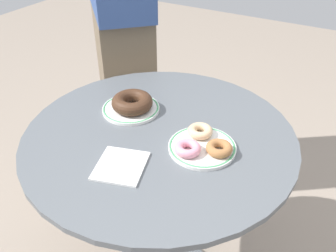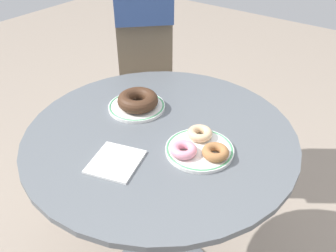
{
  "view_description": "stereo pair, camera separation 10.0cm",
  "coord_description": "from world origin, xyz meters",
  "px_view_note": "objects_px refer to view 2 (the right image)",
  "views": [
    {
      "loc": [
        0.43,
        -0.71,
        1.37
      ],
      "look_at": [
        0.03,
        -0.0,
        0.8
      ],
      "focal_mm": 37.71,
      "sensor_mm": 36.0,
      "label": 1
    },
    {
      "loc": [
        0.52,
        -0.66,
        1.37
      ],
      "look_at": [
        0.03,
        -0.0,
        0.8
      ],
      "focal_mm": 37.71,
      "sensor_mm": 36.0,
      "label": 2
    }
  ],
  "objects_px": {
    "donut_pink_frosted": "(184,150)",
    "person_figure": "(141,19)",
    "plate_left": "(137,106)",
    "paper_napkin": "(116,162)",
    "donut_chocolate": "(138,100)",
    "donut_cinnamon": "(215,152)",
    "cafe_table": "(161,190)",
    "donut_glazed": "(200,133)",
    "plate_right": "(199,149)"
  },
  "relations": [
    {
      "from": "donut_cinnamon",
      "to": "donut_pink_frosted",
      "type": "relative_size",
      "value": 1.0
    },
    {
      "from": "donut_glazed",
      "to": "person_figure",
      "type": "height_order",
      "value": "person_figure"
    },
    {
      "from": "donut_glazed",
      "to": "paper_napkin",
      "type": "xyz_separation_m",
      "value": [
        -0.12,
        -0.21,
        -0.02
      ]
    },
    {
      "from": "donut_pink_frosted",
      "to": "person_figure",
      "type": "height_order",
      "value": "person_figure"
    },
    {
      "from": "donut_chocolate",
      "to": "donut_pink_frosted",
      "type": "bearing_deg",
      "value": -23.51
    },
    {
      "from": "cafe_table",
      "to": "donut_chocolate",
      "type": "relative_size",
      "value": 6.12
    },
    {
      "from": "donut_pink_frosted",
      "to": "person_figure",
      "type": "relative_size",
      "value": 0.04
    },
    {
      "from": "plate_left",
      "to": "plate_right",
      "type": "height_order",
      "value": "same"
    },
    {
      "from": "cafe_table",
      "to": "paper_napkin",
      "type": "bearing_deg",
      "value": -92.98
    },
    {
      "from": "donut_chocolate",
      "to": "donut_pink_frosted",
      "type": "distance_m",
      "value": 0.27
    },
    {
      "from": "cafe_table",
      "to": "plate_left",
      "type": "xyz_separation_m",
      "value": [
        -0.14,
        0.06,
        0.25
      ]
    },
    {
      "from": "plate_right",
      "to": "donut_chocolate",
      "type": "distance_m",
      "value": 0.28
    },
    {
      "from": "donut_chocolate",
      "to": "donut_cinnamon",
      "type": "xyz_separation_m",
      "value": [
        0.32,
        -0.07,
        -0.01
      ]
    },
    {
      "from": "cafe_table",
      "to": "donut_glazed",
      "type": "relative_size",
      "value": 11.15
    },
    {
      "from": "donut_glazed",
      "to": "paper_napkin",
      "type": "relative_size",
      "value": 0.54
    },
    {
      "from": "plate_right",
      "to": "donut_glazed",
      "type": "xyz_separation_m",
      "value": [
        -0.03,
        0.04,
        0.02
      ]
    },
    {
      "from": "donut_chocolate",
      "to": "donut_pink_frosted",
      "type": "xyz_separation_m",
      "value": [
        0.25,
        -0.11,
        -0.01
      ]
    },
    {
      "from": "plate_right",
      "to": "person_figure",
      "type": "xyz_separation_m",
      "value": [
        -0.61,
        0.48,
        0.11
      ]
    },
    {
      "from": "donut_cinnamon",
      "to": "paper_napkin",
      "type": "bearing_deg",
      "value": -140.1
    },
    {
      "from": "cafe_table",
      "to": "donut_pink_frosted",
      "type": "distance_m",
      "value": 0.29
    },
    {
      "from": "cafe_table",
      "to": "plate_right",
      "type": "xyz_separation_m",
      "value": [
        0.14,
        -0.01,
        0.25
      ]
    },
    {
      "from": "donut_pink_frosted",
      "to": "plate_left",
      "type": "bearing_deg",
      "value": 156.8
    },
    {
      "from": "paper_napkin",
      "to": "plate_left",
      "type": "bearing_deg",
      "value": 119.07
    },
    {
      "from": "cafe_table",
      "to": "donut_chocolate",
      "type": "bearing_deg",
      "value": 156.96
    },
    {
      "from": "cafe_table",
      "to": "plate_right",
      "type": "bearing_deg",
      "value": -3.15
    },
    {
      "from": "plate_left",
      "to": "donut_cinnamon",
      "type": "bearing_deg",
      "value": -11.77
    },
    {
      "from": "donut_chocolate",
      "to": "donut_cinnamon",
      "type": "distance_m",
      "value": 0.33
    },
    {
      "from": "person_figure",
      "to": "donut_chocolate",
      "type": "bearing_deg",
      "value": -51.16
    },
    {
      "from": "plate_right",
      "to": "donut_cinnamon",
      "type": "bearing_deg",
      "value": -3.49
    },
    {
      "from": "donut_cinnamon",
      "to": "paper_napkin",
      "type": "xyz_separation_m",
      "value": [
        -0.2,
        -0.17,
        -0.02
      ]
    },
    {
      "from": "person_figure",
      "to": "plate_left",
      "type": "bearing_deg",
      "value": -51.68
    },
    {
      "from": "cafe_table",
      "to": "plate_left",
      "type": "relative_size",
      "value": 4.35
    },
    {
      "from": "cafe_table",
      "to": "donut_glazed",
      "type": "xyz_separation_m",
      "value": [
        0.11,
        0.03,
        0.26
      ]
    },
    {
      "from": "plate_right",
      "to": "plate_left",
      "type": "bearing_deg",
      "value": 166.8
    },
    {
      "from": "plate_right",
      "to": "person_figure",
      "type": "distance_m",
      "value": 0.79
    },
    {
      "from": "plate_right",
      "to": "paper_napkin",
      "type": "bearing_deg",
      "value": -131.35
    },
    {
      "from": "donut_chocolate",
      "to": "donut_cinnamon",
      "type": "relative_size",
      "value": 1.82
    },
    {
      "from": "cafe_table",
      "to": "donut_pink_frosted",
      "type": "xyz_separation_m",
      "value": [
        0.12,
        -0.05,
        0.26
      ]
    },
    {
      "from": "plate_left",
      "to": "plate_right",
      "type": "relative_size",
      "value": 0.98
    },
    {
      "from": "plate_left",
      "to": "donut_cinnamon",
      "type": "relative_size",
      "value": 2.56
    },
    {
      "from": "plate_left",
      "to": "donut_pink_frosted",
      "type": "xyz_separation_m",
      "value": [
        0.26,
        -0.11,
        0.02
      ]
    },
    {
      "from": "donut_chocolate",
      "to": "donut_glazed",
      "type": "height_order",
      "value": "donut_chocolate"
    },
    {
      "from": "plate_right",
      "to": "donut_chocolate",
      "type": "height_order",
      "value": "donut_chocolate"
    },
    {
      "from": "plate_left",
      "to": "paper_napkin",
      "type": "xyz_separation_m",
      "value": [
        0.13,
        -0.24,
        -0.0
      ]
    },
    {
      "from": "cafe_table",
      "to": "plate_left",
      "type": "height_order",
      "value": "plate_left"
    },
    {
      "from": "donut_pink_frosted",
      "to": "person_figure",
      "type": "distance_m",
      "value": 0.8
    },
    {
      "from": "cafe_table",
      "to": "person_figure",
      "type": "relative_size",
      "value": 0.45
    },
    {
      "from": "plate_left",
      "to": "person_figure",
      "type": "bearing_deg",
      "value": 128.32
    },
    {
      "from": "cafe_table",
      "to": "person_figure",
      "type": "distance_m",
      "value": 0.76
    },
    {
      "from": "donut_chocolate",
      "to": "plate_right",
      "type": "bearing_deg",
      "value": -13.22
    }
  ]
}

